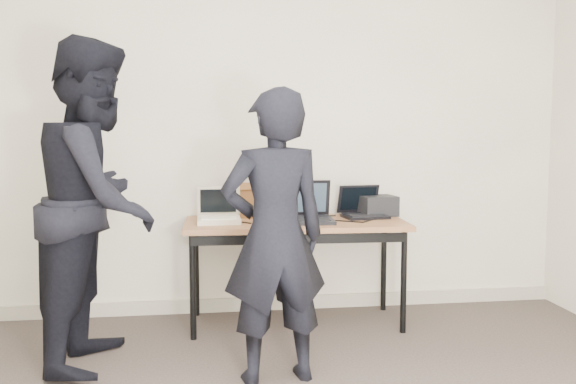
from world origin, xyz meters
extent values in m
cube|color=beige|center=(0.00, 2.27, 1.35)|extent=(4.50, 0.05, 2.70)
cube|color=brown|center=(0.19, 1.88, 0.70)|extent=(1.52, 0.71, 0.03)
cylinder|color=black|center=(-0.51, 1.65, 0.34)|extent=(0.04, 0.04, 0.68)
cylinder|color=black|center=(0.87, 1.59, 0.34)|extent=(0.04, 0.04, 0.68)
cylinder|color=black|center=(-0.49, 2.18, 0.34)|extent=(0.04, 0.04, 0.68)
cylinder|color=black|center=(0.89, 2.12, 0.34)|extent=(0.04, 0.04, 0.68)
cube|color=black|center=(0.18, 1.60, 0.64)|extent=(1.40, 0.08, 0.06)
cube|color=beige|center=(-0.33, 1.87, 0.74)|extent=(0.29, 0.24, 0.03)
cube|color=white|center=(-0.33, 1.84, 0.76)|extent=(0.24, 0.13, 0.01)
cube|color=beige|center=(-0.33, 2.01, 0.85)|extent=(0.29, 0.05, 0.20)
cube|color=black|center=(-0.33, 2.00, 0.85)|extent=(0.25, 0.03, 0.16)
cube|color=beige|center=(-0.33, 1.99, 0.75)|extent=(0.26, 0.02, 0.02)
cube|color=black|center=(0.26, 1.80, 0.73)|extent=(0.37, 0.28, 0.02)
cube|color=black|center=(0.26, 1.77, 0.75)|extent=(0.30, 0.16, 0.01)
cube|color=black|center=(0.27, 1.97, 0.87)|extent=(0.36, 0.10, 0.25)
cube|color=#26333F|center=(0.27, 1.96, 0.87)|extent=(0.31, 0.07, 0.21)
cube|color=black|center=(0.26, 1.94, 0.74)|extent=(0.32, 0.03, 0.02)
cube|color=black|center=(0.70, 1.96, 0.73)|extent=(0.33, 0.25, 0.02)
cube|color=black|center=(0.70, 1.94, 0.74)|extent=(0.26, 0.15, 0.01)
cube|color=black|center=(0.68, 2.10, 0.84)|extent=(0.31, 0.11, 0.20)
cube|color=black|center=(0.69, 2.10, 0.84)|extent=(0.26, 0.09, 0.17)
cube|color=black|center=(0.69, 2.07, 0.74)|extent=(0.27, 0.05, 0.01)
cube|color=brown|center=(0.01, 2.10, 0.84)|extent=(0.37, 0.19, 0.24)
cube|color=brown|center=(0.00, 2.04, 0.94)|extent=(0.37, 0.11, 0.07)
cube|color=brown|center=(0.17, 2.09, 0.82)|extent=(0.03, 0.10, 0.02)
ellipsoid|color=white|center=(0.04, 2.10, 1.00)|extent=(0.14, 0.12, 0.08)
cube|color=black|center=(0.82, 2.06, 0.79)|extent=(0.28, 0.24, 0.14)
cube|color=black|center=(-0.03, 1.70, 0.73)|extent=(0.07, 0.05, 0.03)
cube|color=black|center=(0.71, 1.84, 0.72)|extent=(0.18, 0.21, 0.01)
cube|color=black|center=(-0.23, 1.92, 0.72)|extent=(0.23, 0.25, 0.01)
cube|color=black|center=(0.49, 1.83, 0.72)|extent=(0.29, 0.19, 0.01)
cube|color=silver|center=(0.18, 1.76, 0.72)|extent=(0.19, 0.18, 0.01)
cube|color=black|center=(0.39, 2.07, 0.72)|extent=(0.25, 0.01, 0.01)
imported|color=black|center=(-0.07, 0.93, 0.78)|extent=(0.62, 0.46, 1.57)
imported|color=black|center=(-1.04, 1.35, 0.93)|extent=(0.83, 1.00, 1.86)
cube|color=#A8A18B|center=(0.00, 2.23, 0.05)|extent=(4.50, 0.03, 0.10)
camera|label=1|loc=(-0.46, -2.41, 1.38)|focal=40.00mm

